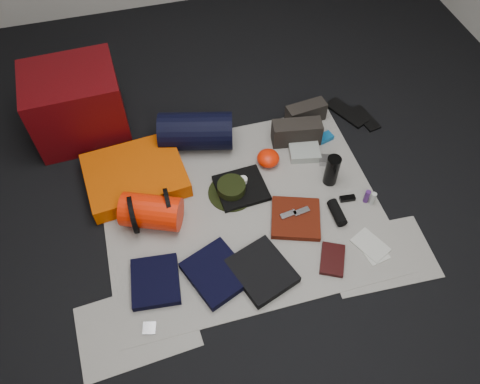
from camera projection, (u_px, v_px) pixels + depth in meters
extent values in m
cube|color=black|center=(242.00, 210.00, 2.77)|extent=(4.50, 4.50, 0.02)
cube|color=#B3AFA5|center=(242.00, 208.00, 2.76)|extent=(1.60, 1.30, 0.01)
cube|color=#B3AFA5|center=(137.00, 327.00, 2.34)|extent=(0.61, 0.44, 0.00)
cube|color=#B3AFA5|center=(380.00, 255.00, 2.58)|extent=(0.60, 0.43, 0.00)
cube|color=#510609|center=(76.00, 104.00, 2.95)|extent=(0.58, 0.49, 0.47)
cube|color=#D94E02|center=(135.00, 175.00, 2.84)|extent=(0.62, 0.53, 0.11)
cylinder|color=#F62104|center=(151.00, 212.00, 2.63)|extent=(0.38, 0.31, 0.20)
cylinder|color=black|center=(133.00, 215.00, 2.60)|extent=(0.02, 0.22, 0.22)
cylinder|color=black|center=(169.00, 207.00, 2.63)|extent=(0.03, 0.22, 0.22)
cylinder|color=black|center=(196.00, 131.00, 2.96)|extent=(0.51, 0.35, 0.24)
cylinder|color=black|center=(232.00, 192.00, 2.82)|extent=(0.35, 0.35, 0.01)
cylinder|color=black|center=(231.00, 188.00, 2.79)|extent=(0.17, 0.17, 0.08)
cube|color=black|center=(297.00, 132.00, 3.02)|extent=(0.33, 0.17, 0.16)
cube|color=black|center=(306.00, 113.00, 3.14)|extent=(0.28, 0.13, 0.13)
cube|color=black|center=(346.00, 113.00, 3.23)|extent=(0.24, 0.33, 0.02)
cube|color=black|center=(365.00, 118.00, 3.20)|extent=(0.14, 0.26, 0.01)
cube|color=black|center=(155.00, 281.00, 2.46)|extent=(0.28, 0.31, 0.04)
cube|color=black|center=(217.00, 273.00, 2.48)|extent=(0.37, 0.40, 0.05)
cube|color=black|center=(262.00, 271.00, 2.49)|extent=(0.37, 0.39, 0.05)
cube|color=black|center=(241.00, 188.00, 2.83)|extent=(0.31, 0.29, 0.03)
cube|color=#531609|center=(296.00, 218.00, 2.69)|extent=(0.35, 0.35, 0.04)
ellipsoid|color=#F62104|center=(268.00, 158.00, 2.93)|extent=(0.14, 0.14, 0.09)
cube|color=#949D96|center=(305.00, 152.00, 2.99)|extent=(0.22, 0.18, 0.05)
cylinder|color=black|center=(332.00, 170.00, 2.79)|extent=(0.10, 0.10, 0.21)
cylinder|color=black|center=(337.00, 213.00, 2.70)|extent=(0.06, 0.16, 0.06)
cube|color=#A7A7AC|center=(328.00, 160.00, 2.95)|extent=(0.12, 0.09, 0.04)
cube|color=#0E5790|center=(325.00, 138.00, 3.07)|extent=(0.12, 0.09, 0.03)
cylinder|color=#492068|center=(367.00, 196.00, 2.75)|extent=(0.04, 0.04, 0.09)
cylinder|color=#B6BCB7|center=(373.00, 199.00, 2.74)|extent=(0.04, 0.04, 0.09)
cube|color=black|center=(332.00, 259.00, 2.54)|extent=(0.20, 0.23, 0.03)
cube|color=#B9BAB1|center=(370.00, 245.00, 2.60)|extent=(0.20, 0.23, 0.01)
cube|color=#B9BAB1|center=(374.00, 251.00, 2.59)|extent=(0.15, 0.17, 0.01)
cube|color=black|center=(347.00, 198.00, 2.79)|extent=(0.10, 0.05, 0.02)
cube|color=#A7A7AC|center=(149.00, 328.00, 2.32)|extent=(0.08, 0.08, 0.01)
cylinder|color=white|center=(243.00, 180.00, 2.82)|extent=(0.05, 0.05, 0.04)
cube|color=#A7A7AC|center=(288.00, 215.00, 2.68)|extent=(0.10, 0.05, 0.01)
cube|color=#A7A7AC|center=(301.00, 212.00, 2.69)|extent=(0.10, 0.05, 0.01)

